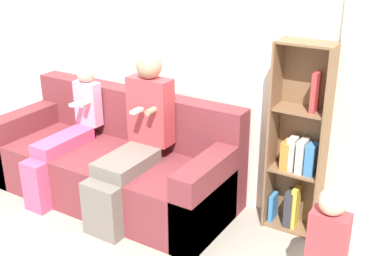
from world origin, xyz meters
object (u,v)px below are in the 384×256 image
Objects in this scene: adult_seated at (135,138)px; child_seated at (66,135)px; bookshelf at (299,150)px; couch at (115,164)px; toddler_standing at (327,244)px.

child_seated is (-0.73, -0.06, -0.12)m from adult_seated.
bookshelf is at bearing 20.73° from adult_seated.
adult_seated is (0.32, -0.11, 0.36)m from couch.
couch is at bearing 22.33° from child_seated.
child_seated is 2.41m from toddler_standing.
adult_seated is at bearing -159.27° from bookshelf.
bookshelf is (1.21, 0.46, 0.00)m from adult_seated.
adult_seated is 0.74m from child_seated.
couch is at bearing 161.69° from adult_seated.
adult_seated is 1.62× the size of toddler_standing.
adult_seated is 0.88× the size of bookshelf.
bookshelf is (1.94, 0.52, 0.12)m from child_seated.
child_seated is at bearing 175.49° from toddler_standing.
toddler_standing is at bearing -56.95° from bookshelf.
couch is 1.46× the size of bookshelf.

